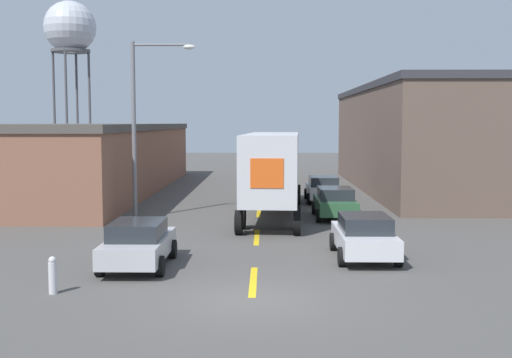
# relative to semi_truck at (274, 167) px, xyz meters

# --- Properties ---
(ground_plane) EXTENTS (160.00, 160.00, 0.00)m
(ground_plane) POSITION_rel_semi_truck_xyz_m (-0.72, -14.84, -2.37)
(ground_plane) COLOR #4C4947
(road_centerline) EXTENTS (0.20, 17.55, 0.01)m
(road_centerline) POSITION_rel_semi_truck_xyz_m (-0.72, -5.86, -2.36)
(road_centerline) COLOR gold
(road_centerline) RESTS_ON ground_plane
(warehouse_left) EXTENTS (10.97, 29.14, 4.41)m
(warehouse_left) POSITION_rel_semi_truck_xyz_m (-12.81, 11.03, -0.16)
(warehouse_left) COLOR brown
(warehouse_left) RESTS_ON ground_plane
(warehouse_right) EXTENTS (9.94, 26.23, 6.92)m
(warehouse_right) POSITION_rel_semi_truck_xyz_m (10.85, 12.27, 1.10)
(warehouse_right) COLOR brown
(warehouse_right) RESTS_ON ground_plane
(semi_truck) EXTENTS (3.24, 12.66, 3.99)m
(semi_truck) POSITION_rel_semi_truck_xyz_m (0.00, 0.00, 0.00)
(semi_truck) COLOR black
(semi_truck) RESTS_ON ground_plane
(parked_car_right_mid) EXTENTS (1.98, 4.13, 1.45)m
(parked_car_right_mid) POSITION_rel_semi_truck_xyz_m (2.89, -0.76, -1.62)
(parked_car_right_mid) COLOR #2D5B38
(parked_car_right_mid) RESTS_ON ground_plane
(parked_car_right_near) EXTENTS (1.98, 4.13, 1.45)m
(parked_car_right_near) POSITION_rel_semi_truck_xyz_m (2.89, -9.74, -1.62)
(parked_car_right_near) COLOR silver
(parked_car_right_near) RESTS_ON ground_plane
(parked_car_right_far) EXTENTS (1.98, 4.13, 1.45)m
(parked_car_right_far) POSITION_rel_semi_truck_xyz_m (2.89, 5.57, -1.62)
(parked_car_right_far) COLOR silver
(parked_car_right_far) RESTS_ON ground_plane
(parked_car_left_near) EXTENTS (1.98, 4.13, 1.45)m
(parked_car_left_near) POSITION_rel_semi_truck_xyz_m (-4.34, -11.14, -1.62)
(parked_car_left_near) COLOR #B2B2B7
(parked_car_left_near) RESTS_ON ground_plane
(water_tower) EXTENTS (5.86, 5.86, 18.25)m
(water_tower) POSITION_rel_semi_truck_xyz_m (-22.66, 42.89, 12.71)
(water_tower) COLOR #47474C
(water_tower) RESTS_ON ground_plane
(street_lamp) EXTENTS (2.99, 0.32, 8.20)m
(street_lamp) POSITION_rel_semi_truck_xyz_m (-6.14, -1.04, 2.42)
(street_lamp) COLOR slate
(street_lamp) RESTS_ON ground_plane
(fire_hydrant) EXTENTS (0.22, 0.22, 1.00)m
(fire_hydrant) POSITION_rel_semi_truck_xyz_m (-5.96, -14.32, -1.87)
(fire_hydrant) COLOR silver
(fire_hydrant) RESTS_ON ground_plane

